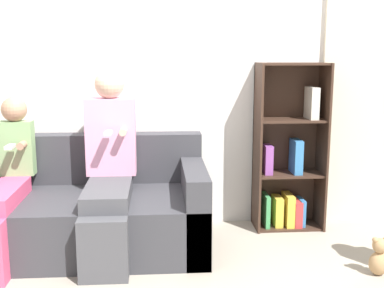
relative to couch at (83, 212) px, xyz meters
The scene contains 8 objects.
ground_plane 0.72m from the couch, 56.20° to the right, with size 14.00×14.00×0.00m, color #9E9384.
back_wall 1.18m from the couch, 53.25° to the left, with size 10.00×0.06×2.55m.
curtain_panel 2.53m from the couch, 10.80° to the left, with size 0.90×0.04×2.16m.
couch is the anchor object (origin of this frame).
adult_seated 0.44m from the couch, 18.85° to the right, with size 0.37×0.88×1.30m.
child_seated 0.58m from the couch, 166.17° to the right, with size 0.25×0.89×1.10m.
bookshelf 1.68m from the couch, 11.89° to the left, with size 0.55×0.30×1.34m.
teddy_bear 2.07m from the couch, 17.01° to the right, with size 0.13×0.11×0.26m.
Camera 1 is at (0.19, -2.86, 1.41)m, focal length 45.00 mm.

